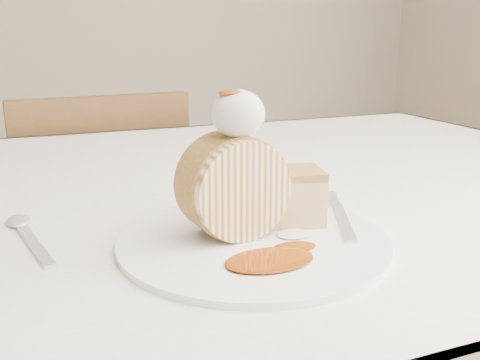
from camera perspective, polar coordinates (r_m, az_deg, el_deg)
name	(u,v)px	position (r m, az deg, el deg)	size (l,w,h in m)	color
table	(191,246)	(0.76, -5.28, -6.99)	(1.40, 0.90, 0.75)	white
chair_far	(102,235)	(1.37, -14.52, -5.70)	(0.42, 0.42, 0.82)	brown
plate	(253,241)	(0.52, 1.43, -6.50)	(0.26, 0.26, 0.01)	white
roulade_slice	(234,187)	(0.52, -0.69, -0.70)	(0.10, 0.10, 0.05)	#F8E4AC
cake_chunk	(293,199)	(0.56, 5.66, -2.06)	(0.06, 0.05, 0.05)	#A87E3F
whipped_cream	(238,114)	(0.50, -0.21, 7.09)	(0.05, 0.05, 0.04)	silver
caramel_drizzle	(232,87)	(0.49, -0.88, 9.92)	(0.03, 0.02, 0.01)	#772D04
caramel_pool	(270,260)	(0.47, 3.17, -8.48)	(0.08, 0.05, 0.00)	#772D04
fork	(344,222)	(0.57, 11.03, -4.39)	(0.02, 0.16, 0.00)	silver
spoon	(35,245)	(0.55, -21.03, -6.50)	(0.02, 0.14, 0.00)	silver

